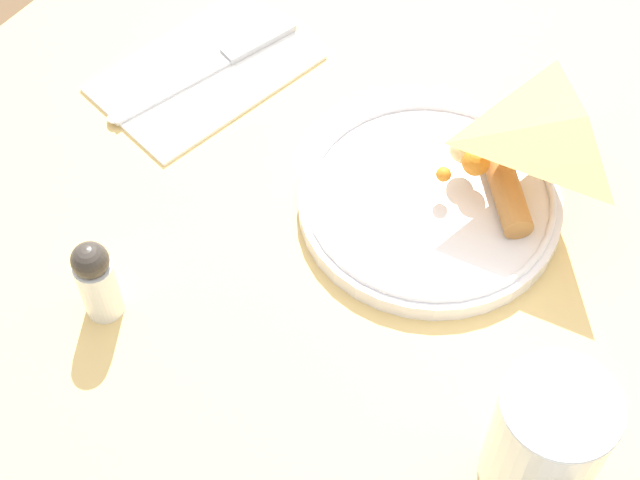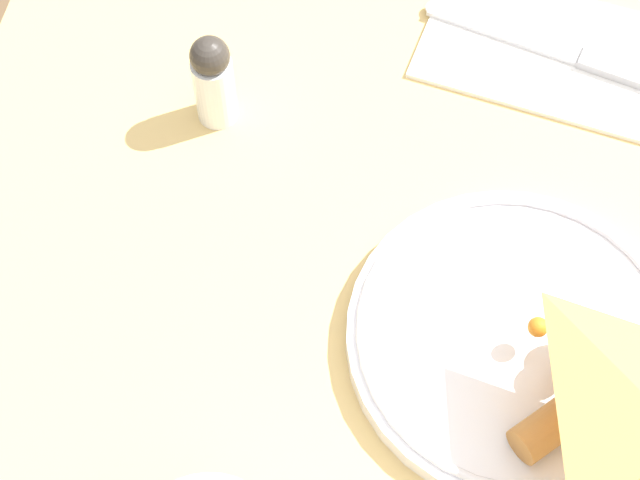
{
  "view_description": "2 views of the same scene",
  "coord_description": "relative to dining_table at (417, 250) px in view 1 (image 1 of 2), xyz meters",
  "views": [
    {
      "loc": [
        0.49,
        0.23,
        1.39
      ],
      "look_at": [
        0.13,
        -0.02,
        0.78
      ],
      "focal_mm": 55.0,
      "sensor_mm": 36.0,
      "label": 1
    },
    {
      "loc": [
        0.12,
        0.3,
        1.32
      ],
      "look_at": [
        0.16,
        0.0,
        0.8
      ],
      "focal_mm": 55.0,
      "sensor_mm": 36.0,
      "label": 2
    }
  ],
  "objects": [
    {
      "name": "pepper_shaker",
      "position": [
        0.26,
        -0.13,
        0.16
      ],
      "size": [
        0.03,
        0.03,
        0.08
      ],
      "color": "white",
      "rests_on": "dining_table"
    },
    {
      "name": "butter_knife",
      "position": [
        0.01,
        -0.23,
        0.12
      ],
      "size": [
        0.2,
        0.07,
        0.01
      ],
      "rotation": [
        0.0,
        0.0,
        -0.28
      ],
      "color": "#B2B2B7",
      "rests_on": "napkin_folded"
    },
    {
      "name": "plate_pizza",
      "position": [
        0.03,
        0.02,
        0.13
      ],
      "size": [
        0.22,
        0.22,
        0.05
      ],
      "color": "white",
      "rests_on": "dining_table"
    },
    {
      "name": "napkin_folded",
      "position": [
        0.02,
        -0.23,
        0.12
      ],
      "size": [
        0.21,
        0.16,
        0.0
      ],
      "rotation": [
        0.0,
        0.0,
        -0.2
      ],
      "color": "white",
      "rests_on": "dining_table"
    },
    {
      "name": "milk_glass",
      "position": [
        0.19,
        0.2,
        0.17
      ],
      "size": [
        0.08,
        0.08,
        0.11
      ],
      "color": "white",
      "rests_on": "dining_table"
    },
    {
      "name": "dining_table",
      "position": [
        0.0,
        0.0,
        0.0
      ],
      "size": [
        0.9,
        0.87,
        0.74
      ],
      "color": "#DBB770",
      "rests_on": "ground_plane"
    }
  ]
}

